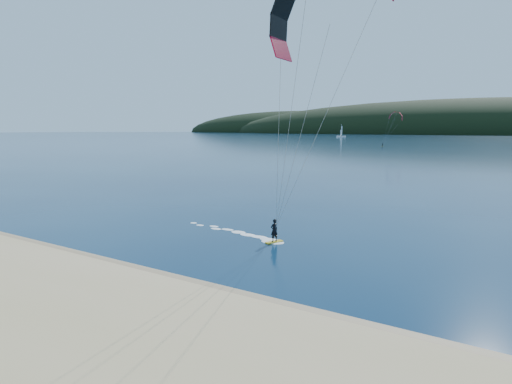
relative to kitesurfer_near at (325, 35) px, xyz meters
The scene contains 6 objects.
ground 19.35m from the kitesurfer_near, 115.36° to the right, with size 1800.00×1800.00×0.00m, color #081F3B.
wet_sand 17.03m from the kitesurfer_near, 127.98° to the right, with size 220.00×2.50×0.10m.
headland 733.99m from the kitesurfer_near, 90.37° to the left, with size 1200.00×310.00×140.00m.
kitesurfer_near is the anchor object (origin of this frame).
kitesurfer_far 185.70m from the kitesurfer_near, 101.60° to the left, with size 11.17×7.95×16.22m.
sailboat 406.21m from the kitesurfer_near, 109.63° to the left, with size 9.19×5.99×13.23m.
Camera 1 is at (15.31, -12.69, 9.13)m, focal length 28.89 mm.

